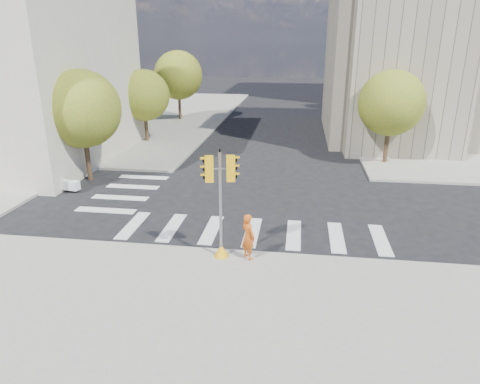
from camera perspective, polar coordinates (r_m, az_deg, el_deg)
name	(u,v)px	position (r m, az deg, el deg)	size (l,w,h in m)	color
ground	(259,215)	(20.47, 2.53, -3.05)	(160.00, 160.00, 0.00)	black
sidewalk_far_left	(102,115)	(50.41, -17.95, 9.79)	(28.00, 40.00, 0.15)	gray
civic_building	(480,48)	(40.39, 29.34, 16.39)	(26.00, 16.00, 19.39)	gray
tree_lw_near	(82,109)	(26.14, -20.35, 10.34)	(4.40, 4.40, 6.41)	#382616
tree_lw_mid	(144,95)	(35.25, -12.69, 12.46)	(4.00, 4.00, 5.77)	#382616
tree_lw_far	(178,75)	(44.64, -8.24, 15.15)	(4.80, 4.80, 6.95)	#382616
tree_re_near	(391,103)	(29.63, 19.51, 11.11)	(4.20, 4.20, 6.16)	#382616
tree_re_mid	(366,81)	(41.37, 16.46, 13.97)	(4.60, 4.60, 6.66)	#382616
tree_re_far	(352,76)	(53.28, 14.65, 14.71)	(4.00, 4.00, 5.88)	#382616
lamp_near	(389,88)	(33.57, 19.21, 12.94)	(0.35, 0.18, 8.11)	black
lamp_far	(363,74)	(47.35, 16.12, 14.91)	(0.35, 0.18, 8.11)	black
traffic_signal	(221,214)	(15.66, -2.59, -2.89)	(1.08, 0.56, 4.17)	#DFA00B
photographer	(248,236)	(15.87, 1.08, -5.94)	(0.65, 0.43, 1.78)	#BF4E12
planter_wall	(33,181)	(26.70, -25.93, 1.32)	(6.00, 0.40, 0.50)	white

